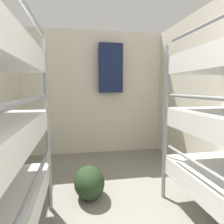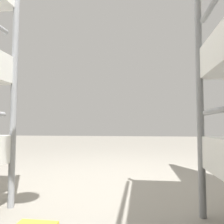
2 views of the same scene
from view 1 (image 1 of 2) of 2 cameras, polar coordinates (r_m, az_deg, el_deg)
The scene contains 3 objects.
wall_back at distance 3.88m, azimuth -5.26°, elevation 5.35°, with size 2.79×0.06×2.33m.
duffel_bag at distance 2.47m, azimuth -6.52°, elevation -19.26°, with size 0.35×0.51×0.35m.
hanging_coat at distance 3.79m, azimuth -0.37°, elevation 12.39°, with size 0.44×0.12×0.90m.
Camera 1 is at (-0.36, 0.24, 1.26)m, focal length 32.00 mm.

